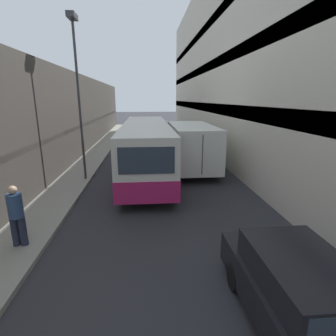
% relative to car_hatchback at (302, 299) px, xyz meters
% --- Properties ---
extents(ground_plane, '(150.00, 150.00, 0.00)m').
position_rel_car_hatchback_xyz_m(ground_plane, '(-1.98, 9.24, -0.76)').
color(ground_plane, '#2B2B30').
extents(sidewalk_left, '(1.74, 60.00, 0.15)m').
position_rel_car_hatchback_xyz_m(sidewalk_left, '(-6.47, 9.24, -0.68)').
color(sidewalk_left, gray).
rests_on(sidewalk_left, ground_plane).
extents(building_left_shopfront, '(2.40, 60.00, 5.91)m').
position_rel_car_hatchback_xyz_m(building_left_shopfront, '(-8.44, 9.24, 1.93)').
color(building_left_shopfront, '#423D38').
rests_on(building_left_shopfront, ground_plane).
extents(building_right_apartment, '(2.40, 60.00, 13.95)m').
position_rel_car_hatchback_xyz_m(building_right_apartment, '(3.39, 9.24, 6.19)').
color(building_right_apartment, beige).
rests_on(building_right_apartment, ground_plane).
extents(car_hatchback, '(1.72, 4.26, 1.51)m').
position_rel_car_hatchback_xyz_m(car_hatchback, '(0.00, 0.00, 0.00)').
color(car_hatchback, black).
rests_on(car_hatchback, ground_plane).
extents(bus, '(2.46, 11.40, 2.84)m').
position_rel_car_hatchback_xyz_m(bus, '(-2.68, 10.99, 0.77)').
color(bus, silver).
rests_on(bus, ground_plane).
extents(box_truck, '(2.32, 8.12, 2.69)m').
position_rel_car_hatchback_xyz_m(box_truck, '(0.00, 12.41, 0.75)').
color(box_truck, silver).
rests_on(box_truck, ground_plane).
extents(panel_van, '(1.97, 4.53, 1.91)m').
position_rel_car_hatchback_xyz_m(panel_van, '(-3.25, 24.35, 0.32)').
color(panel_van, '#BCBCC1').
rests_on(panel_van, ground_plane).
extents(pedestrian, '(0.41, 0.39, 1.76)m').
position_rel_car_hatchback_xyz_m(pedestrian, '(-6.28, 3.31, 0.34)').
color(pedestrian, '#23283D').
rests_on(pedestrian, sidewalk_left).
extents(street_lamp, '(0.36, 0.80, 7.70)m').
position_rel_car_hatchback_xyz_m(street_lamp, '(-5.85, 9.66, 4.63)').
color(street_lamp, '#38383D').
rests_on(street_lamp, sidewalk_left).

